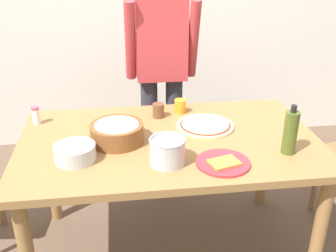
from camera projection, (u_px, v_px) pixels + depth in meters
ground at (169, 248)px, 2.46m from camera, size 8.00×8.00×0.00m
dining_table at (169, 153)px, 2.18m from camera, size 1.60×0.96×0.76m
person_cook at (161, 66)px, 2.74m from camera, size 0.49×0.25×1.62m
pizza_raw_on_board at (205, 125)px, 2.26m from camera, size 0.33×0.33×0.02m
plate_with_slice at (223, 163)px, 1.89m from camera, size 0.26×0.26×0.02m
popcorn_bowl at (117, 131)px, 2.07m from camera, size 0.28×0.28×0.11m
mixing_bowl_steel at (75, 153)px, 1.91m from camera, size 0.20×0.20×0.08m
olive_oil_bottle at (290, 132)px, 1.95m from camera, size 0.07×0.07×0.26m
steel_pot at (167, 151)px, 1.87m from camera, size 0.17×0.17×0.13m
cup_orange at (180, 106)px, 2.44m from camera, size 0.07×0.07×0.08m
cup_small_brown at (158, 110)px, 2.38m from camera, size 0.07×0.07×0.08m
salt_shaker at (36, 115)px, 2.28m from camera, size 0.04×0.04×0.11m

